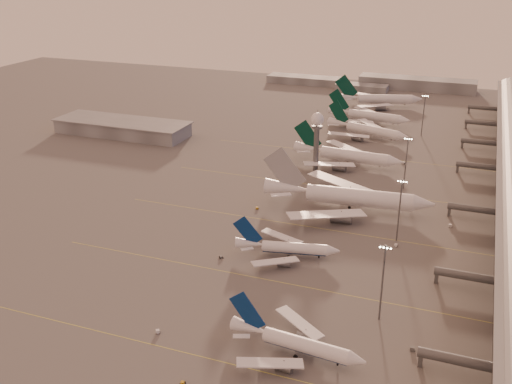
% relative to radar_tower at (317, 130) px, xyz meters
% --- Properties ---
extents(ground, '(700.00, 700.00, 0.00)m').
position_rel_radar_tower_xyz_m(ground, '(-5.00, -120.00, -20.95)').
color(ground, '#595656').
rests_on(ground, ground).
extents(taxiway_markings, '(180.00, 185.25, 0.02)m').
position_rel_radar_tower_xyz_m(taxiway_markings, '(25.00, -64.00, -20.94)').
color(taxiway_markings, '#D2CE4A').
rests_on(taxiway_markings, ground).
extents(hangar, '(82.00, 27.00, 8.50)m').
position_rel_radar_tower_xyz_m(hangar, '(-125.00, 20.00, -16.63)').
color(hangar, slate).
rests_on(hangar, ground).
extents(radar_tower, '(6.40, 6.40, 31.10)m').
position_rel_radar_tower_xyz_m(radar_tower, '(0.00, 0.00, 0.00)').
color(radar_tower, '#56585D').
rests_on(radar_tower, ground).
extents(mast_a, '(3.60, 0.56, 25.00)m').
position_rel_radar_tower_xyz_m(mast_a, '(53.00, -120.00, -7.21)').
color(mast_a, '#56585D').
rests_on(mast_a, ground).
extents(mast_b, '(3.60, 0.56, 25.00)m').
position_rel_radar_tower_xyz_m(mast_b, '(50.00, -65.00, -7.21)').
color(mast_b, '#56585D').
rests_on(mast_b, ground).
extents(mast_c, '(3.60, 0.56, 25.00)m').
position_rel_radar_tower_xyz_m(mast_c, '(45.00, -10.00, -7.21)').
color(mast_c, '#56585D').
rests_on(mast_c, ground).
extents(mast_d, '(3.60, 0.56, 25.00)m').
position_rel_radar_tower_xyz_m(mast_d, '(43.00, 80.00, -7.21)').
color(mast_d, '#56585D').
rests_on(mast_d, ground).
extents(distant_horizon, '(165.00, 37.50, 9.00)m').
position_rel_radar_tower_xyz_m(distant_horizon, '(-2.38, 205.14, -17.06)').
color(distant_horizon, slate).
rests_on(distant_horizon, ground).
extents(narrowbody_near, '(40.09, 31.88, 15.67)m').
position_rel_radar_tower_xyz_m(narrowbody_near, '(34.66, -145.00, -17.78)').
color(narrowbody_near, white).
rests_on(narrowbody_near, ground).
extents(narrowbody_mid, '(38.16, 30.15, 15.07)m').
position_rel_radar_tower_xyz_m(narrowbody_mid, '(14.93, -92.23, -17.90)').
color(narrowbody_mid, white).
rests_on(narrowbody_mid, ground).
extents(widebody_white, '(72.71, 58.02, 25.58)m').
position_rel_radar_tower_xyz_m(widebody_white, '(25.97, -42.83, -16.51)').
color(widebody_white, white).
rests_on(widebody_white, ground).
extents(greentail_a, '(57.97, 46.69, 21.05)m').
position_rel_radar_tower_xyz_m(greentail_a, '(12.96, 14.25, -17.23)').
color(greentail_a, white).
rests_on(greentail_a, ground).
extents(greentail_b, '(51.45, 40.91, 19.33)m').
position_rel_radar_tower_xyz_m(greentail_b, '(13.30, 65.95, -17.54)').
color(greentail_b, white).
rests_on(greentail_b, ground).
extents(greentail_c, '(54.45, 43.68, 19.85)m').
position_rel_radar_tower_xyz_m(greentail_c, '(8.07, 97.57, -17.44)').
color(greentail_c, white).
rests_on(greentail_c, ground).
extents(greentail_d, '(59.54, 47.32, 22.41)m').
position_rel_radar_tower_xyz_m(greentail_d, '(6.56, 143.44, -16.99)').
color(greentail_d, white).
rests_on(greentail_d, ground).
extents(gsv_truck_a, '(5.76, 4.73, 2.25)m').
position_rel_radar_tower_xyz_m(gsv_truck_a, '(-5.29, -149.44, -19.80)').
color(gsv_truck_a, white).
rests_on(gsv_truck_a, ground).
extents(gsv_tug_near, '(2.20, 3.27, 0.88)m').
position_rel_radar_tower_xyz_m(gsv_tug_near, '(11.22, -166.99, -20.50)').
color(gsv_tug_near, '#C09016').
rests_on(gsv_tug_near, ground).
extents(gsv_catering_a, '(5.84, 3.01, 4.67)m').
position_rel_radar_tower_xyz_m(gsv_catering_a, '(64.50, -131.91, -18.62)').
color(gsv_catering_a, '#525456').
rests_on(gsv_catering_a, ground).
extents(gsv_tug_mid, '(3.38, 3.60, 0.89)m').
position_rel_radar_tower_xyz_m(gsv_tug_mid, '(-6.86, -101.73, -20.49)').
color(gsv_tug_mid, '#525456').
rests_on(gsv_tug_mid, ground).
extents(gsv_truck_b, '(5.94, 2.61, 2.33)m').
position_rel_radar_tower_xyz_m(gsv_truck_b, '(51.04, -70.37, -19.76)').
color(gsv_truck_b, white).
rests_on(gsv_truck_b, ground).
extents(gsv_truck_c, '(5.23, 4.54, 2.08)m').
position_rel_radar_tower_xyz_m(gsv_truck_c, '(-9.92, -55.86, -19.89)').
color(gsv_truck_c, '#C09016').
rests_on(gsv_truck_c, ground).
extents(gsv_catering_b, '(6.17, 4.04, 4.67)m').
position_rel_radar_tower_xyz_m(gsv_catering_b, '(68.55, -45.31, -18.62)').
color(gsv_catering_b, white).
rests_on(gsv_catering_b, ground).
extents(gsv_tug_far, '(3.95, 4.47, 1.10)m').
position_rel_radar_tower_xyz_m(gsv_tug_far, '(16.53, -11.74, -20.39)').
color(gsv_tug_far, '#C09016').
rests_on(gsv_tug_far, ground).
extents(gsv_truck_d, '(2.36, 5.79, 2.30)m').
position_rel_radar_tower_xyz_m(gsv_truck_d, '(-15.18, -3.37, -19.78)').
color(gsv_truck_d, white).
rests_on(gsv_truck_d, ground).
extents(gsv_tug_hangar, '(4.17, 3.08, 1.07)m').
position_rel_radar_tower_xyz_m(gsv_tug_hangar, '(40.28, 25.12, -20.40)').
color(gsv_tug_hangar, white).
rests_on(gsv_tug_hangar, ground).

